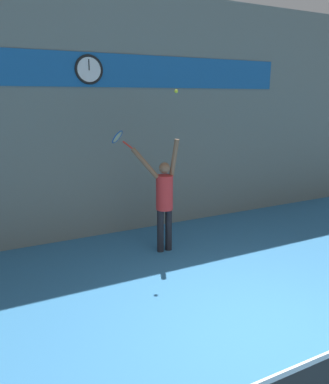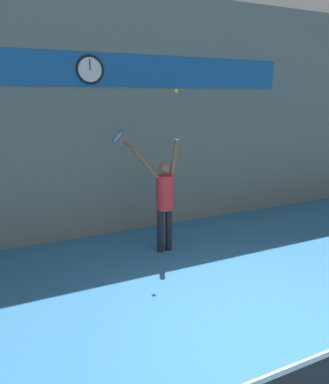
{
  "view_description": "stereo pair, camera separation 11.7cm",
  "coord_description": "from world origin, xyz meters",
  "px_view_note": "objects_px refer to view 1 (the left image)",
  "views": [
    {
      "loc": [
        -3.05,
        -2.97,
        2.91
      ],
      "look_at": [
        0.03,
        3.12,
        1.18
      ],
      "focal_mm": 35.0,
      "sensor_mm": 36.0,
      "label": 1
    },
    {
      "loc": [
        -2.94,
        -3.02,
        2.91
      ],
      "look_at": [
        0.03,
        3.12,
        1.18
      ],
      "focal_mm": 35.0,
      "sensor_mm": 36.0,
      "label": 2
    }
  ],
  "objects_px": {
    "tennis_player": "(164,197)",
    "tennis_ball": "(176,91)",
    "scoreboard_clock": "(89,70)",
    "tennis_racket": "(118,138)"
  },
  "relations": [
    {
      "from": "scoreboard_clock",
      "to": "tennis_racket",
      "type": "distance_m",
      "value": 1.54
    },
    {
      "from": "scoreboard_clock",
      "to": "tennis_racket",
      "type": "relative_size",
      "value": 1.4
    },
    {
      "from": "tennis_player",
      "to": "tennis_racket",
      "type": "height_order",
      "value": "tennis_racket"
    },
    {
      "from": "scoreboard_clock",
      "to": "tennis_player",
      "type": "bearing_deg",
      "value": -55.11
    },
    {
      "from": "tennis_player",
      "to": "tennis_ball",
      "type": "xyz_separation_m",
      "value": [
        0.18,
        -0.12,
        1.93
      ]
    },
    {
      "from": "tennis_racket",
      "to": "tennis_ball",
      "type": "xyz_separation_m",
      "value": [
        0.88,
        -0.6,
        0.83
      ]
    },
    {
      "from": "tennis_racket",
      "to": "tennis_ball",
      "type": "distance_m",
      "value": 1.35
    },
    {
      "from": "tennis_player",
      "to": "tennis_ball",
      "type": "distance_m",
      "value": 1.94
    },
    {
      "from": "scoreboard_clock",
      "to": "tennis_player",
      "type": "height_order",
      "value": "scoreboard_clock"
    },
    {
      "from": "tennis_player",
      "to": "tennis_racket",
      "type": "bearing_deg",
      "value": 145.46
    }
  ]
}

